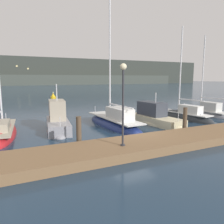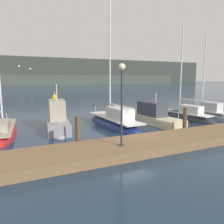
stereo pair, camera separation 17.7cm
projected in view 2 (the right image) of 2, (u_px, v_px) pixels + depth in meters
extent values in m
plane|color=#1E3347|center=(131.00, 137.00, 14.18)|extent=(400.00, 400.00, 0.00)
cube|color=brown|center=(153.00, 143.00, 12.00)|extent=(32.17, 2.80, 0.45)
cylinder|color=#4C3D2D|center=(78.00, 132.00, 11.82)|extent=(0.28, 0.28, 1.74)
cylinder|color=#4C3D2D|center=(185.00, 121.00, 14.94)|extent=(0.28, 0.28, 1.79)
ellipsoid|color=red|center=(3.00, 135.00, 14.73)|extent=(2.22, 6.97, 1.36)
cube|color=#A39984|center=(2.00, 127.00, 14.65)|extent=(1.87, 5.86, 0.08)
cube|color=#A39984|center=(0.00, 126.00, 13.84)|extent=(1.19, 2.27, 0.52)
cylinder|color=silver|center=(6.00, 116.00, 17.53)|extent=(0.04, 0.04, 0.50)
ellipsoid|color=gray|center=(58.00, 130.00, 15.86)|extent=(2.26, 5.12, 0.92)
cube|color=gray|center=(58.00, 125.00, 15.80)|extent=(2.06, 4.61, 0.76)
cube|color=#A39984|center=(57.00, 110.00, 16.10)|extent=(1.37, 2.31, 1.41)
cube|color=black|center=(56.00, 105.00, 17.00)|extent=(0.99, 0.40, 0.63)
cylinder|color=silver|center=(57.00, 92.00, 15.53)|extent=(0.07, 0.07, 1.19)
cylinder|color=silver|center=(60.00, 122.00, 13.73)|extent=(0.04, 0.04, 0.60)
ellipsoid|color=navy|center=(114.00, 126.00, 17.30)|extent=(2.24, 7.89, 1.35)
cube|color=silver|center=(114.00, 118.00, 17.20)|extent=(1.88, 6.63, 0.08)
cube|color=silver|center=(120.00, 114.00, 16.30)|extent=(1.23, 2.55, 0.86)
cylinder|color=silver|center=(110.00, 50.00, 16.93)|extent=(0.12, 0.12, 10.55)
cylinder|color=silver|center=(120.00, 106.00, 16.10)|extent=(0.26, 3.37, 0.09)
cylinder|color=silver|center=(96.00, 109.00, 20.30)|extent=(0.04, 0.04, 0.50)
ellipsoid|color=beige|center=(156.00, 124.00, 18.19)|extent=(2.37, 5.85, 1.21)
cube|color=beige|center=(156.00, 120.00, 18.14)|extent=(2.17, 5.27, 0.62)
cube|color=#333842|center=(152.00, 109.00, 18.49)|extent=(1.49, 2.61, 1.15)
cube|color=black|center=(144.00, 105.00, 19.44)|extent=(1.14, 0.33, 0.52)
cylinder|color=silver|center=(156.00, 98.00, 17.95)|extent=(0.07, 0.07, 0.81)
cylinder|color=silver|center=(178.00, 117.00, 15.99)|extent=(0.04, 0.04, 0.60)
ellipsoid|color=#2D3338|center=(183.00, 119.00, 20.29)|extent=(2.41, 6.53, 1.60)
cube|color=silver|center=(184.00, 113.00, 20.20)|extent=(2.02, 5.49, 0.08)
cube|color=silver|center=(191.00, 109.00, 19.50)|extent=(1.17, 2.15, 0.72)
cylinder|color=silver|center=(181.00, 70.00, 20.02)|extent=(0.12, 0.12, 7.78)
cylinder|color=silver|center=(192.00, 100.00, 19.34)|extent=(0.49, 2.61, 0.09)
cylinder|color=silver|center=(160.00, 107.00, 22.58)|extent=(0.04, 0.04, 0.50)
ellipsoid|color=gray|center=(205.00, 115.00, 22.50)|extent=(2.23, 5.90, 1.23)
cube|color=silver|center=(205.00, 111.00, 22.43)|extent=(1.87, 4.96, 0.08)
cube|color=silver|center=(212.00, 107.00, 21.77)|extent=(1.19, 1.93, 0.88)
cylinder|color=silver|center=(204.00, 73.00, 22.25)|extent=(0.12, 0.12, 7.54)
cylinder|color=silver|center=(215.00, 98.00, 21.41)|extent=(0.34, 2.82, 0.09)
cylinder|color=silver|center=(185.00, 105.00, 24.67)|extent=(0.04, 0.04, 0.50)
cylinder|color=gold|center=(55.00, 104.00, 30.73)|extent=(1.07, 1.07, 0.16)
cylinder|color=gold|center=(55.00, 100.00, 30.64)|extent=(0.71, 0.71, 1.07)
cone|color=gold|center=(54.00, 95.00, 30.51)|extent=(0.50, 0.50, 0.50)
sphere|color=#F9EAB7|center=(54.00, 92.00, 30.47)|extent=(0.16, 0.16, 0.16)
cylinder|color=#2D2D33|center=(121.00, 145.00, 10.85)|extent=(0.24, 0.24, 0.06)
cylinder|color=#2D2D33|center=(122.00, 108.00, 10.56)|extent=(0.10, 0.10, 3.65)
sphere|color=#F9EAB7|center=(122.00, 67.00, 10.26)|extent=(0.32, 0.32, 0.32)
cube|color=#333833|center=(23.00, 71.00, 120.94)|extent=(240.00, 16.00, 14.98)
cube|color=#3F463F|center=(61.00, 80.00, 120.38)|extent=(144.00, 10.00, 5.34)
cube|color=#F4DB8C|center=(6.00, 76.00, 110.42)|extent=(0.80, 0.10, 0.80)
cube|color=#F4DB8C|center=(19.00, 66.00, 112.41)|extent=(0.80, 0.10, 0.80)
cube|color=#F4DB8C|center=(30.00, 69.00, 114.82)|extent=(0.80, 0.10, 0.80)
cube|color=#F4DB8C|center=(96.00, 76.00, 130.54)|extent=(0.80, 0.10, 0.80)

